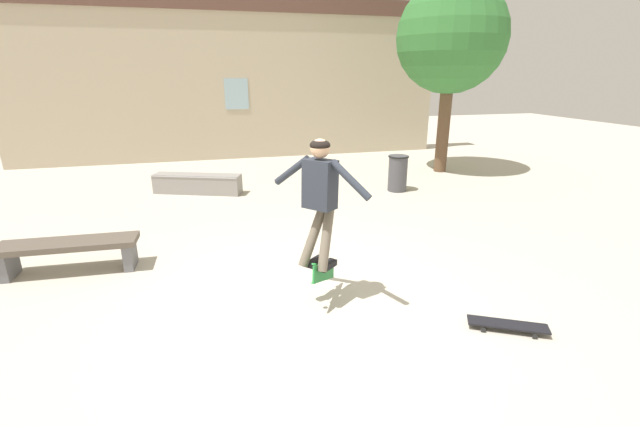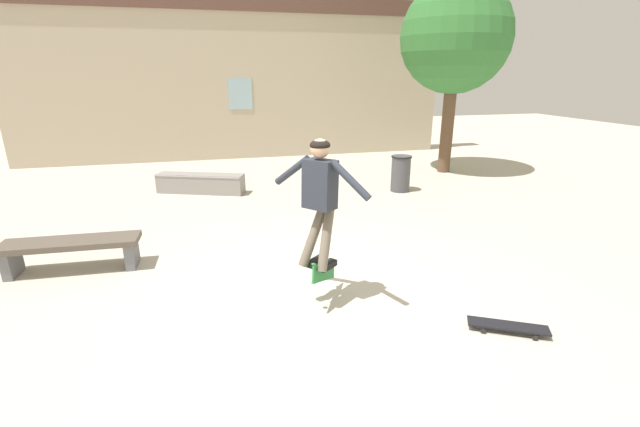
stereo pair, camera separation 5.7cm
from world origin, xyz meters
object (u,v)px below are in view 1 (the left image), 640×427
Objects in this scene: trash_bin at (398,172)px; skateboard_resting at (508,325)px; skate_ledge at (198,184)px; park_bench at (69,249)px; skater at (320,193)px; skateboard_flipping at (324,272)px; tree_right at (451,38)px.

skateboard_resting is (-1.25, -5.48, -0.36)m from trash_bin.
skate_ledge reaches higher than skateboard_resting.
trash_bin is (6.08, 2.74, 0.10)m from park_bench.
skater is at bearing -124.38° from trash_bin.
trash_bin reaches higher than park_bench.
skateboard_flipping is (3.12, -1.64, 0.05)m from park_bench.
tree_right is 7.21m from skate_ledge.
park_bench is at bearing 111.24° from skater.
skateboard_flipping is (-4.97, -5.96, -3.03)m from tree_right.
skateboard_flipping is at bearing -129.82° from tree_right.
skater is (1.42, -5.37, 1.14)m from skate_ledge.
skateboard_resting is (-3.25, -7.06, -3.34)m from tree_right.
skater is 2.17× the size of skateboard_flipping.
skateboard_resting is (3.18, -6.45, -0.15)m from skate_ledge.
trash_bin reaches higher than skateboard_flipping.
tree_right is 2.44× the size of skate_ledge.
park_bench is at bearing -155.73° from trash_bin.
skateboard_flipping is (1.47, -5.35, 0.16)m from skate_ledge.
skate_ledge is 2.41× the size of trash_bin.
skateboard_resting is at bearing -71.90° from skater.
tree_right is at bearing 9.64° from skater.
skater is at bearing 144.04° from skateboard_flipping.
tree_right is at bearing 26.98° from skate_ledge.
tree_right reaches higher than skate_ledge.
park_bench is (-8.09, -4.32, -3.08)m from tree_right.
skate_ledge is (-6.44, -0.61, -3.19)m from tree_right.
trash_bin is at bearing -0.27° from skateboard_flipping.
park_bench is 6.67m from trash_bin.
skater is at bearing -130.01° from tree_right.
skate_ledge is 2.88× the size of skateboard_flipping.
skate_ledge is 5.66m from skater.
trash_bin reaches higher than skate_ledge.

